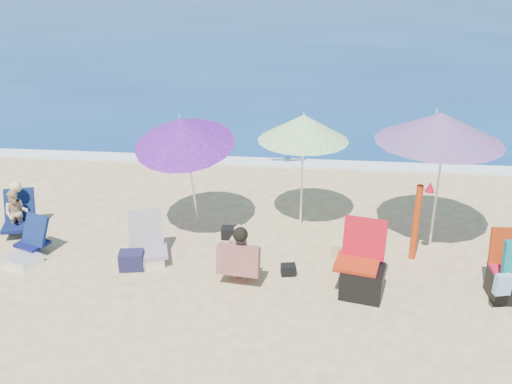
# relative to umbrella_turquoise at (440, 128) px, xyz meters

# --- Properties ---
(ground) EXTENTS (120.00, 120.00, 0.00)m
(ground) POSITION_rel_umbrella_turquoise_xyz_m (-2.54, -1.66, -2.03)
(ground) COLOR #D8BC84
(ground) RESTS_ON ground
(foam) EXTENTS (120.00, 0.50, 0.04)m
(foam) POSITION_rel_umbrella_turquoise_xyz_m (-2.54, 3.44, -2.01)
(foam) COLOR white
(foam) RESTS_ON ground
(umbrella_turquoise) EXTENTS (2.39, 2.39, 2.31)m
(umbrella_turquoise) POSITION_rel_umbrella_turquoise_xyz_m (0.00, 0.00, 0.00)
(umbrella_turquoise) COLOR silver
(umbrella_turquoise) RESTS_ON ground
(umbrella_striped) EXTENTS (1.62, 1.62, 2.08)m
(umbrella_striped) POSITION_rel_umbrella_turquoise_xyz_m (-2.14, 0.47, -0.22)
(umbrella_striped) COLOR white
(umbrella_striped) RESTS_ON ground
(umbrella_blue) EXTENTS (1.87, 1.93, 2.28)m
(umbrella_blue) POSITION_rel_umbrella_turquoise_xyz_m (-4.08, -0.11, -0.17)
(umbrella_blue) COLOR white
(umbrella_blue) RESTS_ON ground
(furled_umbrella) EXTENTS (0.27, 0.34, 1.41)m
(furled_umbrella) POSITION_rel_umbrella_turquoise_xyz_m (-0.29, -0.61, -1.26)
(furled_umbrella) COLOR #B4330C
(furled_umbrella) RESTS_ON ground
(chair_navy) EXTENTS (0.63, 0.93, 0.65)m
(chair_navy) POSITION_rel_umbrella_turquoise_xyz_m (-6.47, -1.21, -1.86)
(chair_navy) COLOR #0B0E42
(chair_navy) RESTS_ON ground
(chair_rainbow) EXTENTS (0.76, 0.81, 0.77)m
(chair_rainbow) POSITION_rel_umbrella_turquoise_xyz_m (-4.55, -1.06, -1.83)
(chair_rainbow) COLOR #D3644A
(chair_rainbow) RESTS_ON ground
(camp_chair_left) EXTENTS (0.80, 0.76, 1.08)m
(camp_chair_left) POSITION_rel_umbrella_turquoise_xyz_m (-1.20, -1.66, -1.71)
(camp_chair_left) COLOR #A8240C
(camp_chair_left) RESTS_ON ground
(camp_chair_right) EXTENTS (0.66, 0.80, 1.04)m
(camp_chair_right) POSITION_rel_umbrella_turquoise_xyz_m (0.90, -1.60, -1.66)
(camp_chair_right) COLOR red
(camp_chair_right) RESTS_ON ground
(person_center) EXTENTS (0.65, 0.61, 0.93)m
(person_center) POSITION_rel_umbrella_turquoise_xyz_m (-3.00, -1.52, -1.58)
(person_center) COLOR tan
(person_center) RESTS_ON ground
(person_left) EXTENTS (0.68, 0.81, 0.94)m
(person_left) POSITION_rel_umbrella_turquoise_xyz_m (-7.00, -0.39, -1.61)
(person_left) COLOR tan
(person_left) RESTS_ON ground
(bag_navy_a) EXTENTS (0.41, 0.33, 0.29)m
(bag_navy_a) POSITION_rel_umbrella_turquoise_xyz_m (-4.72, -1.33, -1.89)
(bag_navy_a) COLOR #1B1938
(bag_navy_a) RESTS_ON ground
(bag_black_a) EXTENTS (0.28, 0.21, 0.20)m
(bag_black_a) POSITION_rel_umbrella_turquoise_xyz_m (-3.34, -0.19, -1.93)
(bag_black_a) COLOR black
(bag_black_a) RESTS_ON ground
(bag_tan) EXTENTS (0.30, 0.23, 0.24)m
(bag_tan) POSITION_rel_umbrella_turquoise_xyz_m (-1.48, -0.65, -1.91)
(bag_tan) COLOR tan
(bag_tan) RESTS_ON ground
(bag_navy_b) EXTENTS (0.45, 0.37, 0.30)m
(bag_navy_b) POSITION_rel_umbrella_turquoise_xyz_m (-1.07, -1.15, -1.88)
(bag_navy_b) COLOR #1A1D3A
(bag_navy_b) RESTS_ON ground
(bag_black_b) EXTENTS (0.25, 0.20, 0.17)m
(bag_black_b) POSITION_rel_umbrella_turquoise_xyz_m (-2.28, -1.28, -1.95)
(bag_black_b) COLOR black
(bag_black_b) RESTS_ON ground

